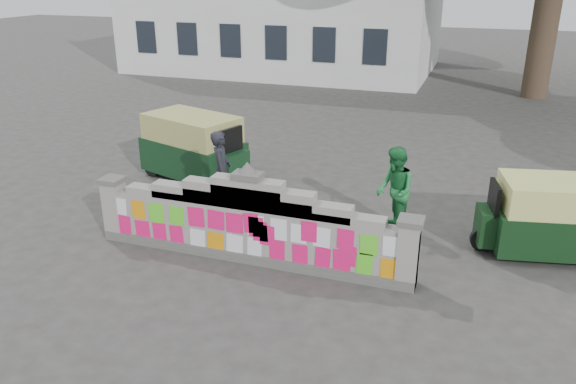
% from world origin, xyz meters
% --- Properties ---
extents(ground, '(100.00, 100.00, 0.00)m').
position_xyz_m(ground, '(0.00, 0.00, 0.00)').
color(ground, '#383533').
rests_on(ground, ground).
extents(parapet_wall, '(6.48, 0.44, 2.01)m').
position_xyz_m(parapet_wall, '(-0.00, -0.01, 0.75)').
color(parapet_wall, '#4C4C49').
rests_on(parapet_wall, ground).
extents(cyclist_bike, '(2.13, 1.38, 1.06)m').
position_xyz_m(cyclist_bike, '(-1.35, 1.63, 0.53)').
color(cyclist_bike, black).
rests_on(cyclist_bike, ground).
extents(cyclist_rider, '(0.63, 0.76, 1.79)m').
position_xyz_m(cyclist_rider, '(-1.35, 1.63, 0.89)').
color(cyclist_rider, black).
rests_on(cyclist_rider, ground).
extents(pedestrian, '(1.03, 1.13, 1.88)m').
position_xyz_m(pedestrian, '(2.40, 2.19, 0.94)').
color(pedestrian, '#217A3A').
rests_on(pedestrian, ground).
extents(rickshaw_left, '(3.23, 2.22, 1.74)m').
position_xyz_m(rickshaw_left, '(-3.14, 3.73, 0.90)').
color(rickshaw_left, '#113319').
rests_on(rickshaw_left, ground).
extents(rickshaw_right, '(2.90, 1.77, 1.55)m').
position_xyz_m(rickshaw_right, '(5.51, 2.17, 0.81)').
color(rickshaw_right, black).
rests_on(rickshaw_right, ground).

